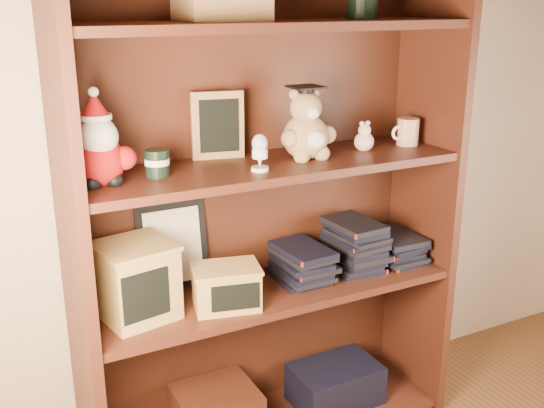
# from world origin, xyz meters

# --- Properties ---
(bookcase) EXTENTS (1.20, 0.35, 1.60)m
(bookcase) POSITION_xyz_m (-0.14, 1.36, 0.78)
(bookcase) COLOR #431E13
(bookcase) RESTS_ON ground
(shelf_lower) EXTENTS (1.14, 0.33, 0.02)m
(shelf_lower) POSITION_xyz_m (-0.13, 1.30, 0.54)
(shelf_lower) COLOR #431E13
(shelf_lower) RESTS_ON ground
(shelf_upper) EXTENTS (1.14, 0.33, 0.02)m
(shelf_upper) POSITION_xyz_m (-0.13, 1.30, 0.94)
(shelf_upper) COLOR #431E13
(shelf_upper) RESTS_ON ground
(santa_plush) EXTENTS (0.18, 0.13, 0.26)m
(santa_plush) POSITION_xyz_m (-0.63, 1.30, 1.04)
(santa_plush) COLOR #A50F0F
(santa_plush) RESTS_ON shelf_upper
(teachers_tin) EXTENTS (0.07, 0.07, 0.07)m
(teachers_tin) POSITION_xyz_m (-0.48, 1.30, 0.99)
(teachers_tin) COLOR black
(teachers_tin) RESTS_ON shelf_upper
(chalkboard_plaque) EXTENTS (0.16, 0.10, 0.20)m
(chalkboard_plaque) POSITION_xyz_m (-0.26, 1.42, 1.05)
(chalkboard_plaque) COLOR #9E7547
(chalkboard_plaque) RESTS_ON shelf_upper
(egg_cup) EXTENTS (0.05, 0.05, 0.10)m
(egg_cup) POSITION_xyz_m (-0.21, 1.23, 1.01)
(egg_cup) COLOR white
(egg_cup) RESTS_ON shelf_upper
(grad_teddy_bear) EXTENTS (0.18, 0.16, 0.22)m
(grad_teddy_bear) POSITION_xyz_m (-0.02, 1.30, 1.03)
(grad_teddy_bear) COLOR tan
(grad_teddy_bear) RESTS_ON shelf_upper
(pink_figurine) EXTENTS (0.06, 0.06, 0.10)m
(pink_figurine) POSITION_xyz_m (0.19, 1.30, 0.99)
(pink_figurine) COLOR beige
(pink_figurine) RESTS_ON shelf_upper
(teacher_mug) EXTENTS (0.10, 0.07, 0.09)m
(teacher_mug) POSITION_xyz_m (0.36, 1.31, 0.99)
(teacher_mug) COLOR silver
(teacher_mug) RESTS_ON shelf_upper
(certificate_frame) EXTENTS (0.22, 0.06, 0.27)m
(certificate_frame) POSITION_xyz_m (-0.41, 1.44, 0.69)
(certificate_frame) COLOR black
(certificate_frame) RESTS_ON shelf_lower
(treats_box) EXTENTS (0.23, 0.23, 0.22)m
(treats_box) POSITION_xyz_m (-0.56, 1.30, 0.66)
(treats_box) COLOR tan
(treats_box) RESTS_ON shelf_lower
(pencils_box) EXTENTS (0.22, 0.18, 0.13)m
(pencils_box) POSITION_xyz_m (-0.32, 1.24, 0.61)
(pencils_box) COLOR tan
(pencils_box) RESTS_ON shelf_lower
(book_stack_left) EXTENTS (0.14, 0.20, 0.11)m
(book_stack_left) POSITION_xyz_m (-0.03, 1.30, 0.61)
(book_stack_left) COLOR black
(book_stack_left) RESTS_ON shelf_lower
(book_stack_mid) EXTENTS (0.14, 0.20, 0.16)m
(book_stack_mid) POSITION_xyz_m (0.17, 1.30, 0.63)
(book_stack_mid) COLOR black
(book_stack_mid) RESTS_ON shelf_lower
(book_stack_right) EXTENTS (0.14, 0.20, 0.10)m
(book_stack_right) POSITION_xyz_m (0.35, 1.30, 0.60)
(book_stack_right) COLOR black
(book_stack_right) RESTS_ON shelf_lower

